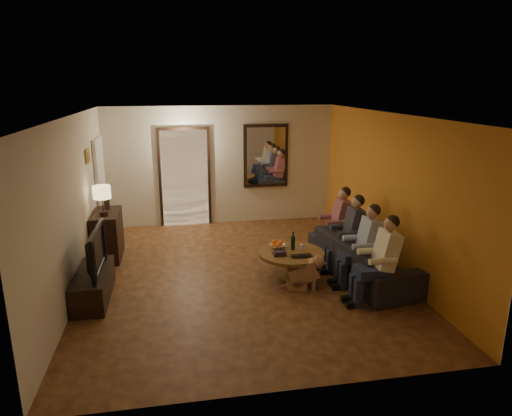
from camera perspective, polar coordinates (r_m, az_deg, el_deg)
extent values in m
cube|color=#3F1F11|center=(7.62, -1.84, -8.33)|extent=(5.00, 6.00, 0.01)
cube|color=white|center=(7.00, -2.02, 11.56)|extent=(5.00, 6.00, 0.01)
cube|color=beige|center=(10.12, -4.40, 5.28)|extent=(5.00, 0.02, 2.60)
cube|color=beige|center=(4.40, 3.79, -8.27)|extent=(5.00, 0.02, 2.60)
cube|color=beige|center=(7.29, -21.76, 0.25)|extent=(0.02, 6.00, 2.60)
cube|color=beige|center=(7.94, 16.23, 1.92)|extent=(0.02, 6.00, 2.60)
cube|color=orange|center=(7.94, 16.16, 1.92)|extent=(0.01, 6.00, 2.60)
cube|color=#FFE0A5|center=(10.10, -8.89, 3.67)|extent=(1.00, 0.06, 2.10)
cube|color=black|center=(10.09, -8.89, 3.66)|extent=(1.12, 0.04, 2.22)
cube|color=silver|center=(10.14, -7.44, 2.91)|extent=(0.45, 0.03, 1.70)
cube|color=black|center=(10.19, 1.24, 6.54)|extent=(1.00, 0.05, 1.40)
cube|color=white|center=(10.16, 1.27, 6.51)|extent=(0.86, 0.02, 1.26)
cube|color=white|center=(9.55, -18.77, 2.18)|extent=(0.06, 0.85, 2.04)
cube|color=#B28C33|center=(8.43, -20.27, 6.14)|extent=(0.03, 0.28, 0.24)
cube|color=brown|center=(8.43, -20.16, 6.15)|extent=(0.01, 0.22, 0.18)
cube|color=black|center=(8.63, -18.05, -3.23)|extent=(0.45, 0.95, 0.85)
cube|color=black|center=(7.15, -19.64, -9.07)|extent=(0.45, 1.28, 0.43)
imported|color=black|center=(6.96, -20.03, -5.05)|extent=(1.11, 0.15, 0.64)
imported|color=black|center=(7.63, 13.08, -6.06)|extent=(2.35, 1.19, 0.66)
cylinder|color=brown|center=(7.44, 4.41, -7.11)|extent=(1.35, 1.35, 0.45)
imported|color=white|center=(7.50, 2.70, -4.77)|extent=(0.26, 0.26, 0.06)
cylinder|color=silver|center=(7.43, 5.71, -4.90)|extent=(0.06, 0.06, 0.10)
imported|color=black|center=(7.12, 5.80, -6.12)|extent=(0.33, 0.21, 0.03)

